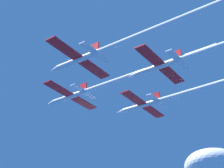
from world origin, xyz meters
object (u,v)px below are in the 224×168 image
at_px(jet_left_wing, 136,36).
at_px(jet_slot, 209,49).
at_px(jet_right_wing, 194,90).
at_px(jet_lead, 107,83).

height_order(jet_left_wing, jet_slot, jet_slot).
relative_size(jet_left_wing, jet_right_wing, 0.99).
bearing_deg(jet_right_wing, jet_slot, -145.53).
height_order(jet_right_wing, jet_slot, jet_slot).
bearing_deg(jet_right_wing, jet_lead, 128.55).
relative_size(jet_lead, jet_right_wing, 0.88).
relative_size(jet_left_wing, jet_slot, 1.15).
bearing_deg(jet_left_wing, jet_lead, 50.62).
relative_size(jet_lead, jet_left_wing, 0.89).
bearing_deg(jet_lead, jet_left_wing, -129.38).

